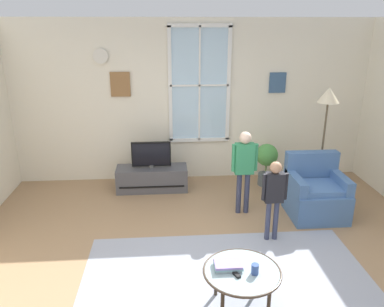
% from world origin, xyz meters
% --- Properties ---
extents(ground_plane, '(6.59, 5.99, 0.02)m').
position_xyz_m(ground_plane, '(0.00, 0.00, -0.01)').
color(ground_plane, '#9E7A56').
extents(back_wall, '(5.99, 0.17, 2.72)m').
position_xyz_m(back_wall, '(0.00, 2.75, 1.37)').
color(back_wall, silver).
rests_on(back_wall, ground_plane).
extents(area_rug, '(3.14, 1.80, 0.01)m').
position_xyz_m(area_rug, '(0.16, -0.21, 0.00)').
color(area_rug, '#999EAD').
rests_on(area_rug, ground_plane).
extents(tv_stand, '(1.16, 0.42, 0.39)m').
position_xyz_m(tv_stand, '(-0.70, 2.19, 0.20)').
color(tv_stand, '#4C4C51').
rests_on(tv_stand, ground_plane).
extents(television, '(0.63, 0.08, 0.43)m').
position_xyz_m(television, '(-0.70, 2.19, 0.62)').
color(television, '#4C4C4C').
rests_on(television, tv_stand).
extents(armchair, '(0.76, 0.74, 0.87)m').
position_xyz_m(armchair, '(1.65, 1.15, 0.33)').
color(armchair, '#476B9E').
rests_on(armchair, ground_plane).
extents(coffee_table, '(0.74, 0.74, 0.44)m').
position_xyz_m(coffee_table, '(0.21, -0.66, 0.41)').
color(coffee_table, '#99B2B7').
rests_on(coffee_table, ground_plane).
extents(book_stack, '(0.26, 0.18, 0.06)m').
position_xyz_m(book_stack, '(0.09, -0.61, 0.47)').
color(book_stack, '#91A3AC').
rests_on(book_stack, coffee_table).
extents(cup, '(0.07, 0.07, 0.10)m').
position_xyz_m(cup, '(0.32, -0.72, 0.49)').
color(cup, '#334C8C').
rests_on(cup, coffee_table).
extents(remote_near_books, '(0.09, 0.14, 0.02)m').
position_xyz_m(remote_near_books, '(0.14, -0.71, 0.45)').
color(remote_near_books, black).
rests_on(remote_near_books, coffee_table).
extents(person_green_shirt, '(0.37, 0.17, 1.22)m').
position_xyz_m(person_green_shirt, '(0.62, 1.28, 0.77)').
color(person_green_shirt, '#333851').
rests_on(person_green_shirt, ground_plane).
extents(person_black_shirt, '(0.32, 0.14, 1.06)m').
position_xyz_m(person_black_shirt, '(0.84, 0.54, 0.66)').
color(person_black_shirt, '#333851').
rests_on(person_black_shirt, ground_plane).
extents(potted_plant_by_window, '(0.37, 0.37, 0.73)m').
position_xyz_m(potted_plant_by_window, '(1.22, 2.24, 0.45)').
color(potted_plant_by_window, '#4C565B').
rests_on(potted_plant_by_window, ground_plane).
extents(floor_lamp, '(0.32, 0.32, 1.75)m').
position_xyz_m(floor_lamp, '(1.92, 1.70, 1.46)').
color(floor_lamp, black).
rests_on(floor_lamp, ground_plane).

